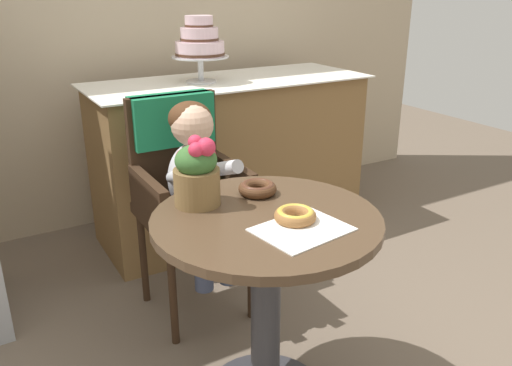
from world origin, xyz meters
The scene contains 9 objects.
cafe_table centered at (0.00, 0.00, 0.51)m, with size 0.72×0.72×0.72m.
wicker_chair centered at (0.02, 0.73, 0.64)m, with size 0.42×0.45×0.95m.
seated_child centered at (0.02, 0.58, 0.68)m, with size 0.27×0.32×0.73m.
paper_napkin centered at (0.04, -0.14, 0.72)m, with size 0.26×0.20×0.00m, color white.
donut_front centered at (0.05, -0.08, 0.74)m, with size 0.13×0.13×0.04m.
donut_mid centered at (0.07, 0.17, 0.74)m, with size 0.13×0.13×0.04m.
flower_vase centered at (-0.15, 0.19, 0.83)m, with size 0.15×0.15×0.23m.
display_counter centered at (0.55, 1.30, 0.45)m, with size 1.56×0.62×0.90m.
tiered_cake_stand centered at (0.38, 1.30, 1.10)m, with size 0.30×0.30×0.34m.
Camera 1 is at (-0.77, -1.26, 1.39)m, focal length 36.65 mm.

